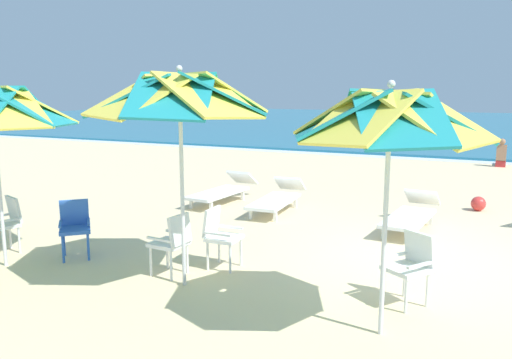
% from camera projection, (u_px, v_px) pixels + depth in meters
% --- Properties ---
extents(ground_plane, '(80.00, 80.00, 0.00)m').
position_uv_depth(ground_plane, '(417.00, 261.00, 7.73)').
color(ground_plane, beige).
extents(sea, '(80.00, 36.00, 0.10)m').
position_uv_depth(sea, '(479.00, 125.00, 34.60)').
color(sea, teal).
rests_on(sea, ground).
extents(surf_foam, '(80.00, 0.70, 0.01)m').
position_uv_depth(surf_foam, '(463.00, 161.00, 18.21)').
color(surf_foam, white).
rests_on(surf_foam, ground).
extents(beach_umbrella_0, '(2.00, 2.00, 2.62)m').
position_uv_depth(beach_umbrella_0, '(390.00, 119.00, 5.07)').
color(beach_umbrella_0, silver).
rests_on(beach_umbrella_0, ground).
extents(plastic_chair_0, '(0.62, 0.63, 0.87)m').
position_uv_depth(plastic_chair_0, '(411.00, 264.00, 6.15)').
color(plastic_chair_0, white).
rests_on(plastic_chair_0, ground).
extents(beach_umbrella_1, '(2.34, 2.34, 2.81)m').
position_uv_depth(beach_umbrella_1, '(180.00, 97.00, 6.39)').
color(beach_umbrella_1, silver).
rests_on(beach_umbrella_1, ground).
extents(plastic_chair_1, '(0.48, 0.45, 0.87)m').
position_uv_depth(plastic_chair_1, '(220.00, 234.00, 7.40)').
color(plastic_chair_1, white).
rests_on(plastic_chair_1, ground).
extents(plastic_chair_2, '(0.51, 0.48, 0.87)m').
position_uv_depth(plastic_chair_2, '(172.00, 240.00, 7.08)').
color(plastic_chair_2, white).
rests_on(plastic_chair_2, ground).
extents(plastic_chair_3, '(0.56, 0.58, 0.87)m').
position_uv_depth(plastic_chair_3, '(6.00, 221.00, 8.10)').
color(plastic_chair_3, white).
rests_on(plastic_chair_3, ground).
extents(plastic_chair_4, '(0.63, 0.63, 0.87)m').
position_uv_depth(plastic_chair_4, '(75.00, 225.00, 7.87)').
color(plastic_chair_4, blue).
rests_on(plastic_chair_4, ground).
extents(sun_lounger_1, '(0.83, 2.19, 0.62)m').
position_uv_depth(sun_lounger_1, '(411.00, 214.00, 9.44)').
color(sun_lounger_1, white).
rests_on(sun_lounger_1, ground).
extents(sun_lounger_2, '(0.73, 2.17, 0.62)m').
position_uv_depth(sun_lounger_2, '(277.00, 198.00, 10.84)').
color(sun_lounger_2, white).
rests_on(sun_lounger_2, ground).
extents(sun_lounger_3, '(0.81, 2.19, 0.62)m').
position_uv_depth(sun_lounger_3, '(223.00, 190.00, 11.65)').
color(sun_lounger_3, white).
rests_on(sun_lounger_3, ground).
extents(beach_ball, '(0.30, 0.30, 0.30)m').
position_uv_depth(beach_ball, '(478.00, 204.00, 10.88)').
color(beach_ball, red).
rests_on(beach_ball, ground).
extents(beachgoer_seated, '(0.30, 0.93, 0.92)m').
position_uv_depth(beachgoer_seated, '(501.00, 157.00, 17.00)').
color(beachgoer_seated, red).
rests_on(beachgoer_seated, ground).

